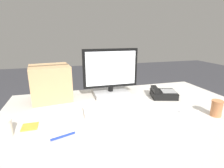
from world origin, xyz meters
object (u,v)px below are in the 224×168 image
(paper_cup_left, at_px, (5,128))
(pen_marker, at_px, (63,136))
(monitor, at_px, (111,77))
(desk_phone, at_px, (163,94))
(paper_cup_right, at_px, (217,108))
(spoon, at_px, (185,111))
(sticky_note_pad, at_px, (30,127))
(keyboard, at_px, (114,109))
(cardboard_box, at_px, (51,83))

(paper_cup_left, distance_m, pen_marker, 0.31)
(monitor, height_order, desk_phone, monitor)
(paper_cup_right, relative_size, spoon, 0.68)
(monitor, distance_m, sticky_note_pad, 0.77)
(keyboard, relative_size, sticky_note_pad, 4.74)
(monitor, height_order, cardboard_box, monitor)
(monitor, bearing_deg, desk_phone, -24.01)
(monitor, xyz_separation_m, sticky_note_pad, (-0.61, -0.43, -0.16))
(desk_phone, height_order, paper_cup_left, paper_cup_left)
(cardboard_box, height_order, pen_marker, cardboard_box)
(desk_phone, bearing_deg, sticky_note_pad, -150.08)
(spoon, bearing_deg, sticky_note_pad, 3.53)
(monitor, distance_m, paper_cup_right, 0.84)
(paper_cup_right, distance_m, cardboard_box, 1.24)
(keyboard, relative_size, spoon, 2.66)
(spoon, height_order, cardboard_box, cardboard_box)
(cardboard_box, bearing_deg, pen_marker, -82.34)
(paper_cup_left, bearing_deg, monitor, 35.40)
(keyboard, distance_m, paper_cup_left, 0.66)
(pen_marker, bearing_deg, paper_cup_right, 161.15)
(paper_cup_right, bearing_deg, keyboard, 158.00)
(desk_phone, height_order, sticky_note_pad, desk_phone)
(monitor, bearing_deg, spoon, -50.44)
(spoon, xyz_separation_m, sticky_note_pad, (-1.02, 0.06, 0.00))
(paper_cup_right, distance_m, spoon, 0.20)
(paper_cup_left, relative_size, sticky_note_pad, 1.12)
(pen_marker, bearing_deg, paper_cup_left, -34.38)
(keyboard, xyz_separation_m, desk_phone, (0.49, 0.16, 0.02))
(paper_cup_right, height_order, sticky_note_pad, paper_cup_right)
(cardboard_box, bearing_deg, paper_cup_left, -111.44)
(cardboard_box, distance_m, pen_marker, 0.63)
(paper_cup_left, xyz_separation_m, spoon, (1.12, 0.01, -0.05))
(keyboard, height_order, cardboard_box, cardboard_box)
(desk_phone, bearing_deg, paper_cup_right, -54.22)
(desk_phone, distance_m, paper_cup_left, 1.18)
(spoon, height_order, pen_marker, pen_marker)
(desk_phone, height_order, cardboard_box, cardboard_box)
(monitor, bearing_deg, keyboard, -101.87)
(paper_cup_left, xyz_separation_m, pen_marker, (0.29, -0.08, -0.04))
(monitor, xyz_separation_m, desk_phone, (0.42, -0.19, -0.14))
(cardboard_box, bearing_deg, paper_cup_right, -30.30)
(desk_phone, xyz_separation_m, paper_cup_right, (0.15, -0.42, 0.02))
(desk_phone, distance_m, paper_cup_right, 0.44)
(keyboard, xyz_separation_m, paper_cup_left, (-0.64, -0.16, 0.04))
(paper_cup_left, height_order, paper_cup_right, paper_cup_right)
(paper_cup_right, height_order, spoon, paper_cup_right)
(paper_cup_right, xyz_separation_m, pen_marker, (-0.99, 0.01, -0.05))
(keyboard, relative_size, cardboard_box, 1.25)
(desk_phone, xyz_separation_m, sticky_note_pad, (-1.03, -0.24, -0.03))
(monitor, relative_size, spoon, 3.03)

